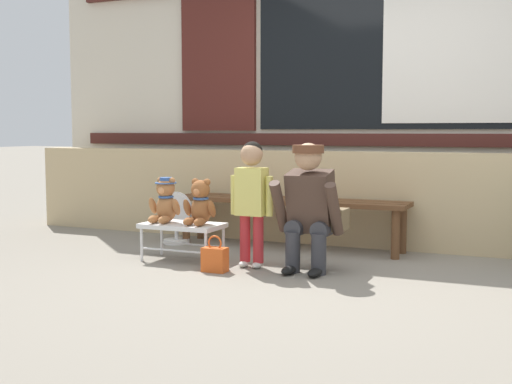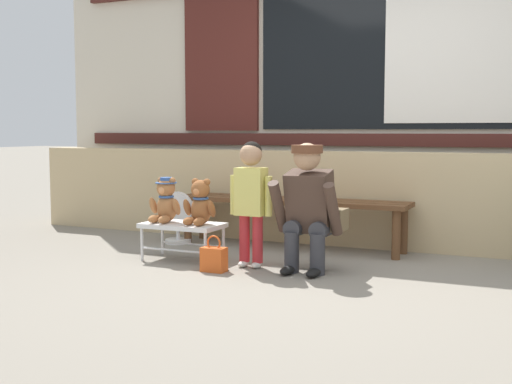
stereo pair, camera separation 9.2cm
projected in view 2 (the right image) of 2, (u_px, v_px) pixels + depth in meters
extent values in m
plane|color=gray|center=(312.00, 278.00, 4.66)|extent=(60.00, 60.00, 0.00)
cube|color=tan|center=(367.00, 199.00, 5.91)|extent=(7.08, 0.25, 0.85)
cube|color=beige|center=(384.00, 64.00, 6.27)|extent=(7.22, 0.20, 3.34)
cube|color=#471E19|center=(379.00, 140.00, 6.22)|extent=(6.64, 0.04, 0.12)
cube|color=black|center=(381.00, 54.00, 6.15)|extent=(2.40, 0.03, 1.40)
cube|color=silver|center=(450.00, 50.00, 5.88)|extent=(1.16, 0.02, 1.29)
cube|color=#4C1E19|center=(221.00, 62.00, 6.85)|extent=(0.84, 0.05, 1.43)
cube|color=brown|center=(285.00, 202.00, 5.70)|extent=(2.10, 0.11, 0.04)
cube|color=brown|center=(291.00, 201.00, 5.82)|extent=(2.10, 0.11, 0.04)
cube|color=brown|center=(297.00, 199.00, 5.95)|extent=(2.10, 0.11, 0.04)
cylinder|color=brown|center=(188.00, 221.00, 6.12)|extent=(0.07, 0.07, 0.40)
cylinder|color=brown|center=(203.00, 218.00, 6.38)|extent=(0.07, 0.07, 0.40)
cylinder|color=brown|center=(396.00, 235.00, 5.31)|extent=(0.07, 0.07, 0.40)
cylinder|color=brown|center=(404.00, 230.00, 5.57)|extent=(0.07, 0.07, 0.40)
cube|color=silver|center=(183.00, 225.00, 5.29)|extent=(0.64, 0.36, 0.04)
cylinder|color=silver|center=(142.00, 244.00, 5.29)|extent=(0.02, 0.02, 0.26)
cylinder|color=silver|center=(162.00, 239.00, 5.56)|extent=(0.02, 0.02, 0.26)
cylinder|color=silver|center=(205.00, 250.00, 5.04)|extent=(0.02, 0.02, 0.26)
cylinder|color=silver|center=(224.00, 244.00, 5.32)|extent=(0.02, 0.02, 0.26)
cylinder|color=silver|center=(173.00, 250.00, 5.17)|extent=(0.58, 0.02, 0.02)
cylinder|color=silver|center=(192.00, 244.00, 5.44)|extent=(0.58, 0.02, 0.02)
ellipsoid|color=#A86B3D|center=(167.00, 208.00, 5.36)|extent=(0.17, 0.14, 0.22)
sphere|color=#A86B3D|center=(166.00, 188.00, 5.34)|extent=(0.15, 0.15, 0.15)
sphere|color=#E1955B|center=(162.00, 190.00, 5.29)|extent=(0.06, 0.06, 0.06)
sphere|color=#A86B3D|center=(161.00, 180.00, 5.36)|extent=(0.06, 0.06, 0.06)
ellipsoid|color=#A86B3D|center=(153.00, 206.00, 5.38)|extent=(0.06, 0.11, 0.16)
ellipsoid|color=#A86B3D|center=(154.00, 219.00, 5.28)|extent=(0.06, 0.15, 0.06)
sphere|color=#A86B3D|center=(172.00, 181.00, 5.32)|extent=(0.06, 0.06, 0.06)
ellipsoid|color=#A86B3D|center=(176.00, 207.00, 5.28)|extent=(0.06, 0.11, 0.16)
ellipsoid|color=#A86B3D|center=(164.00, 219.00, 5.24)|extent=(0.06, 0.15, 0.06)
torus|color=#335699|center=(166.00, 197.00, 5.35)|extent=(0.13, 0.13, 0.02)
cylinder|color=#335699|center=(166.00, 183.00, 5.34)|extent=(0.17, 0.17, 0.01)
cylinder|color=#335699|center=(166.00, 180.00, 5.33)|extent=(0.10, 0.10, 0.04)
ellipsoid|color=#93562D|center=(201.00, 210.00, 5.23)|extent=(0.17, 0.14, 0.22)
sphere|color=#93562D|center=(200.00, 189.00, 5.20)|extent=(0.15, 0.15, 0.15)
sphere|color=#C87B48|center=(197.00, 192.00, 5.15)|extent=(0.06, 0.06, 0.06)
sphere|color=#93562D|center=(195.00, 182.00, 5.23)|extent=(0.06, 0.06, 0.06)
ellipsoid|color=#93562D|center=(187.00, 207.00, 5.24)|extent=(0.06, 0.11, 0.16)
ellipsoid|color=#93562D|center=(189.00, 221.00, 5.15)|extent=(0.06, 0.15, 0.06)
sphere|color=#93562D|center=(207.00, 182.00, 5.18)|extent=(0.06, 0.06, 0.06)
ellipsoid|color=#93562D|center=(212.00, 209.00, 5.15)|extent=(0.06, 0.11, 0.16)
ellipsoid|color=#93562D|center=(199.00, 222.00, 5.11)|extent=(0.06, 0.15, 0.06)
torus|color=#335699|center=(201.00, 198.00, 5.21)|extent=(0.13, 0.13, 0.02)
cylinder|color=#B7282D|center=(244.00, 238.00, 5.04)|extent=(0.08, 0.08, 0.36)
ellipsoid|color=silver|center=(243.00, 264.00, 5.04)|extent=(0.07, 0.12, 0.05)
cylinder|color=#B7282D|center=(258.00, 239.00, 4.99)|extent=(0.08, 0.08, 0.36)
ellipsoid|color=silver|center=(256.00, 265.00, 4.99)|extent=(0.07, 0.12, 0.05)
cube|color=#DBD166|center=(251.00, 192.00, 4.98)|extent=(0.22, 0.15, 0.36)
cylinder|color=#DBD166|center=(234.00, 195.00, 5.05)|extent=(0.06, 0.06, 0.30)
cylinder|color=#DBD166|center=(269.00, 196.00, 4.92)|extent=(0.06, 0.06, 0.30)
sphere|color=tan|center=(251.00, 154.00, 4.96)|extent=(0.17, 0.17, 0.17)
sphere|color=black|center=(252.00, 152.00, 4.97)|extent=(0.16, 0.16, 0.16)
cylinder|color=#333338|center=(292.00, 252.00, 4.84)|extent=(0.11, 0.11, 0.30)
cylinder|color=#333338|center=(299.00, 227.00, 4.95)|extent=(0.13, 0.32, 0.13)
ellipsoid|color=black|center=(288.00, 270.00, 4.78)|extent=(0.09, 0.20, 0.06)
cylinder|color=#333338|center=(317.00, 254.00, 4.76)|extent=(0.11, 0.11, 0.30)
cylinder|color=#333338|center=(324.00, 228.00, 4.87)|extent=(0.13, 0.32, 0.13)
ellipsoid|color=black|center=(314.00, 273.00, 4.70)|extent=(0.09, 0.20, 0.06)
cube|color=#473328|center=(310.00, 201.00, 4.86)|extent=(0.32, 0.30, 0.47)
cylinder|color=#473328|center=(279.00, 207.00, 4.87)|extent=(0.08, 0.28, 0.40)
cylinder|color=#473328|center=(333.00, 209.00, 4.69)|extent=(0.08, 0.28, 0.40)
sphere|color=tan|center=(307.00, 157.00, 4.77)|extent=(0.20, 0.20, 0.20)
cylinder|color=brown|center=(307.00, 149.00, 4.77)|extent=(0.23, 0.23, 0.06)
cube|color=brown|center=(338.00, 220.00, 4.88)|extent=(0.10, 0.22, 0.16)
cube|color=#DB561E|center=(214.00, 259.00, 4.87)|extent=(0.18, 0.11, 0.18)
torus|color=#DB561E|center=(214.00, 243.00, 4.86)|extent=(0.11, 0.01, 0.11)
cylinder|color=silver|center=(178.00, 241.00, 6.11)|extent=(0.24, 0.24, 0.04)
cylinder|color=silver|center=(178.00, 234.00, 6.10)|extent=(0.04, 0.04, 0.10)
cylinder|color=silver|center=(177.00, 210.00, 6.06)|extent=(0.34, 0.06, 0.34)
cylinder|color=#333338|center=(177.00, 210.00, 6.06)|extent=(0.07, 0.08, 0.07)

